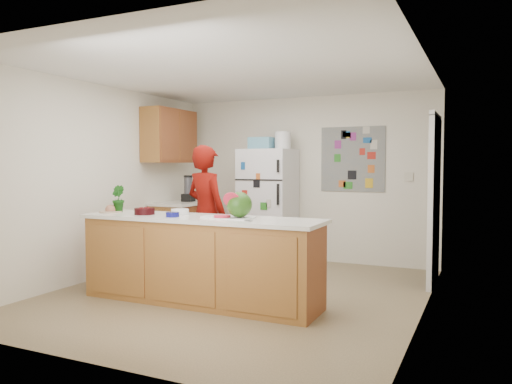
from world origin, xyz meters
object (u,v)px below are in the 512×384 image
at_px(refrigerator, 268,206).
at_px(watermelon, 239,205).
at_px(person, 206,214).
at_px(cherry_bowl, 145,211).

height_order(refrigerator, watermelon, refrigerator).
height_order(person, cherry_bowl, person).
height_order(person, watermelon, person).
height_order(refrigerator, cherry_bowl, refrigerator).
distance_m(refrigerator, person, 1.52).
bearing_deg(watermelon, refrigerator, 106.76).
distance_m(refrigerator, cherry_bowl, 2.48).
xyz_separation_m(refrigerator, cherry_bowl, (-0.42, -2.44, 0.11)).
bearing_deg(refrigerator, person, -97.15).
bearing_deg(watermelon, person, 136.17).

